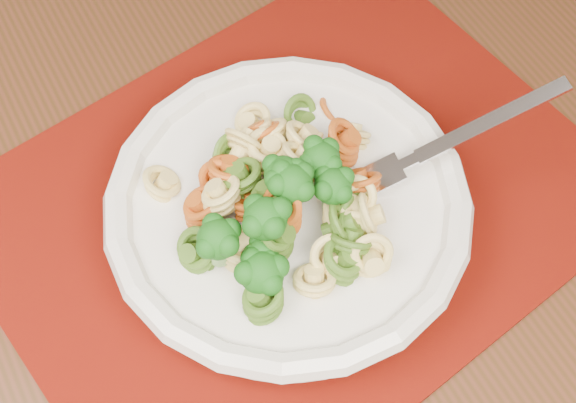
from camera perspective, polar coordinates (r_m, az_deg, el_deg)
dining_table at (r=0.74m, az=-4.38°, el=2.32°), size 1.42×0.99×0.78m
placemat at (r=0.59m, az=0.36°, el=-0.05°), size 0.45×0.36×0.00m
pasta_bowl at (r=0.55m, az=-0.00°, el=-0.57°), size 0.25×0.25×0.05m
pasta_broccoli_heap at (r=0.53m, az=0.00°, el=0.33°), size 0.21×0.21×0.06m
fork at (r=0.55m, az=6.83°, el=1.96°), size 0.18×0.07×0.08m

